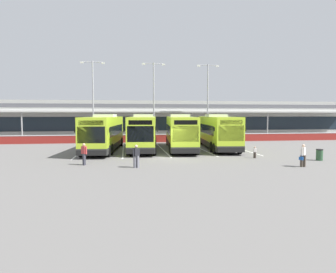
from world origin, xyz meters
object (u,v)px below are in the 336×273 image
(coach_bus_right_centre, at_px, (217,132))
(lamp_post_centre, at_px, (154,96))
(coach_bus_centre, at_px, (180,133))
(coach_bus_left_centre, at_px, (143,133))
(lamp_post_east, at_px, (208,97))
(pedestrian_with_handbag, at_px, (303,155))
(pedestrian_in_dark_coat, at_px, (136,155))
(pedestrian_near_bin, at_px, (84,153))
(litter_bin, at_px, (319,155))
(pedestrian_child, at_px, (255,152))
(lamp_post_west, at_px, (93,96))
(coach_bus_leftmost, at_px, (104,134))

(coach_bus_right_centre, bearing_deg, lamp_post_centre, 120.41)
(lamp_post_centre, bearing_deg, coach_bus_centre, -80.01)
(coach_bus_left_centre, xyz_separation_m, lamp_post_east, (9.99, 10.56, 4.50))
(pedestrian_with_handbag, distance_m, pedestrian_in_dark_coat, 11.88)
(pedestrian_near_bin, bearing_deg, litter_bin, -1.24)
(pedestrian_child, xyz_separation_m, pedestrian_near_bin, (-14.04, -1.57, 0.33))
(pedestrian_child, bearing_deg, pedestrian_with_handbag, -71.21)
(pedestrian_child, bearing_deg, litter_bin, -22.90)
(coach_bus_right_centre, distance_m, pedestrian_child, 7.79)
(coach_bus_centre, distance_m, pedestrian_child, 9.12)
(pedestrian_near_bin, relative_size, lamp_post_west, 0.15)
(lamp_post_east, height_order, litter_bin, lamp_post_east)
(coach_bus_right_centre, distance_m, lamp_post_centre, 12.83)
(coach_bus_right_centre, relative_size, pedestrian_child, 12.29)
(coach_bus_centre, relative_size, lamp_post_west, 1.12)
(pedestrian_child, relative_size, lamp_post_centre, 0.09)
(coach_bus_left_centre, relative_size, pedestrian_in_dark_coat, 7.62)
(coach_bus_left_centre, distance_m, litter_bin, 16.89)
(coach_bus_centre, distance_m, coach_bus_right_centre, 4.22)
(coach_bus_left_centre, bearing_deg, lamp_post_west, 121.66)
(coach_bus_leftmost, relative_size, coach_bus_centre, 1.00)
(coach_bus_centre, height_order, pedestrian_near_bin, coach_bus_centre)
(lamp_post_east, bearing_deg, coach_bus_left_centre, -133.41)
(pedestrian_near_bin, bearing_deg, coach_bus_right_centre, 35.07)
(pedestrian_with_handbag, bearing_deg, coach_bus_leftmost, 141.40)
(coach_bus_leftmost, relative_size, lamp_post_east, 1.12)
(coach_bus_right_centre, height_order, lamp_post_west, lamp_post_west)
(pedestrian_near_bin, relative_size, litter_bin, 1.74)
(pedestrian_with_handbag, height_order, litter_bin, pedestrian_with_handbag)
(coach_bus_left_centre, bearing_deg, coach_bus_centre, -4.52)
(pedestrian_in_dark_coat, relative_size, pedestrian_child, 1.61)
(coach_bus_left_centre, distance_m, pedestrian_near_bin, 10.57)
(pedestrian_in_dark_coat, relative_size, lamp_post_east, 0.15)
(pedestrian_with_handbag, bearing_deg, pedestrian_child, 108.79)
(pedestrian_in_dark_coat, bearing_deg, coach_bus_leftmost, 105.73)
(coach_bus_centre, height_order, pedestrian_child, coach_bus_centre)
(coach_bus_leftmost, relative_size, pedestrian_near_bin, 7.62)
(coach_bus_right_centre, bearing_deg, coach_bus_left_centre, 179.32)
(coach_bus_right_centre, distance_m, lamp_post_east, 11.72)
(pedestrian_in_dark_coat, bearing_deg, lamp_post_centre, 81.33)
(coach_bus_leftmost, distance_m, lamp_post_centre, 13.23)
(lamp_post_west, relative_size, lamp_post_centre, 1.00)
(coach_bus_centre, relative_size, pedestrian_near_bin, 7.62)
(coach_bus_leftmost, distance_m, pedestrian_with_handbag, 18.90)
(pedestrian_in_dark_coat, xyz_separation_m, lamp_post_centre, (3.24, 21.24, 5.42))
(coach_bus_centre, bearing_deg, pedestrian_in_dark_coat, -115.56)
(coach_bus_leftmost, relative_size, lamp_post_west, 1.12)
(coach_bus_left_centre, height_order, pedestrian_near_bin, coach_bus_left_centre)
(pedestrian_child, height_order, pedestrian_near_bin, pedestrian_near_bin)
(coach_bus_left_centre, height_order, pedestrian_in_dark_coat, coach_bus_left_centre)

